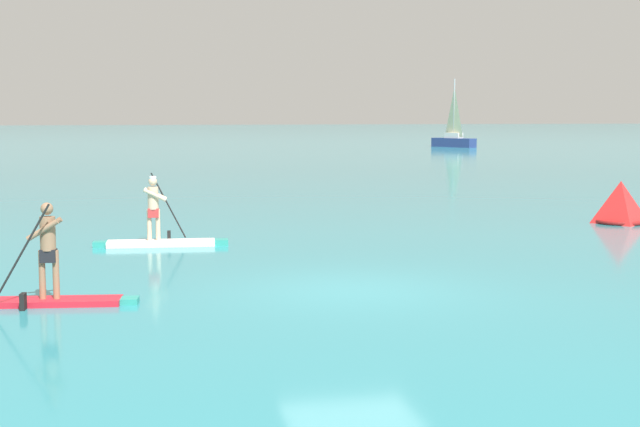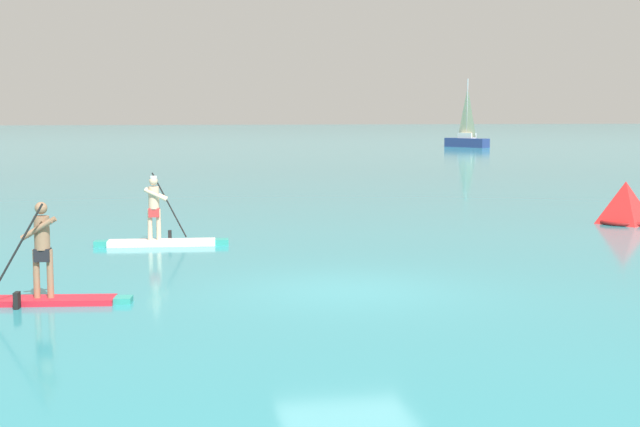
% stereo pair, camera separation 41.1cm
% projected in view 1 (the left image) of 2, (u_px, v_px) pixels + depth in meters
% --- Properties ---
extents(ground, '(440.00, 440.00, 0.00)m').
position_uv_depth(ground, '(353.00, 290.00, 16.65)').
color(ground, teal).
extents(paddleboarder_near_left, '(2.95, 0.89, 1.81)m').
position_uv_depth(paddleboarder_near_left, '(49.00, 281.00, 15.30)').
color(paddleboarder_near_left, red).
rests_on(paddleboarder_near_left, ground).
extents(paddleboarder_mid_center, '(3.27, 0.85, 1.78)m').
position_uv_depth(paddleboarder_mid_center, '(160.00, 232.00, 22.06)').
color(paddleboarder_mid_center, white).
rests_on(paddleboarder_mid_center, ground).
extents(race_marker_buoy, '(1.52, 1.52, 1.25)m').
position_uv_depth(race_marker_buoy, '(620.00, 204.00, 26.60)').
color(race_marker_buoy, red).
rests_on(race_marker_buoy, ground).
extents(sailboat_right_horizon, '(3.23, 4.53, 6.36)m').
position_uv_depth(sailboat_right_horizon, '(454.00, 137.00, 84.68)').
color(sailboat_right_horizon, navy).
rests_on(sailboat_right_horizon, ground).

